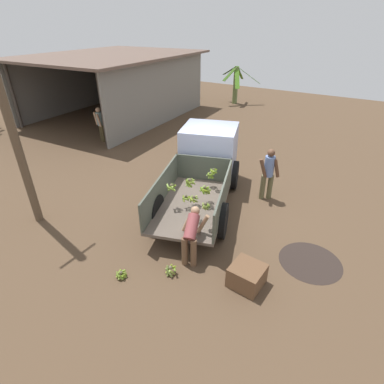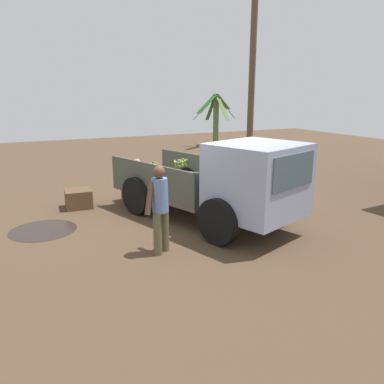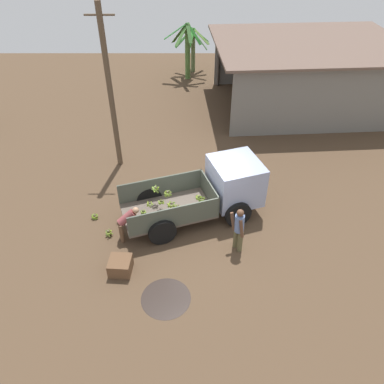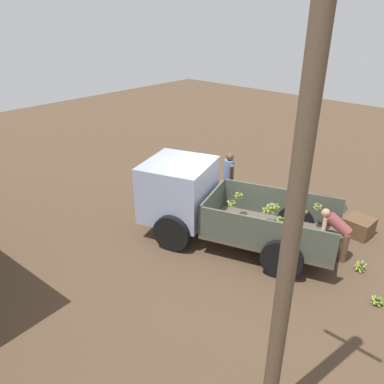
% 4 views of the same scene
% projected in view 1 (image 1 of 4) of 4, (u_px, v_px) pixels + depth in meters
% --- Properties ---
extents(ground, '(36.00, 36.00, 0.00)m').
position_uv_depth(ground, '(210.00, 200.00, 9.42)').
color(ground, brown).
extents(mud_patch_0, '(1.43, 1.43, 0.01)m').
position_uv_depth(mud_patch_0, '(310.00, 262.00, 7.00)').
color(mud_patch_0, '#2D231E').
rests_on(mud_patch_0, ground).
extents(cargo_truck, '(5.11, 3.19, 1.96)m').
position_uv_depth(cargo_truck, '(206.00, 160.00, 9.56)').
color(cargo_truck, brown).
rests_on(cargo_truck, ground).
extents(warehouse_shed, '(10.02, 7.89, 3.35)m').
position_uv_depth(warehouse_shed, '(119.00, 70.00, 16.93)').
color(warehouse_shed, slate).
rests_on(warehouse_shed, ground).
extents(utility_pole, '(1.03, 0.21, 6.38)m').
position_uv_depth(utility_pole, '(4.00, 104.00, 6.89)').
color(utility_pole, brown).
rests_on(utility_pole, ground).
extents(banana_palm_1, '(1.80, 2.59, 2.36)m').
position_uv_depth(banana_palm_1, '(236.00, 84.00, 19.79)').
color(banana_palm_1, olive).
rests_on(banana_palm_1, ground).
extents(person_foreground_visitor, '(0.53, 0.61, 1.66)m').
position_uv_depth(person_foreground_visitor, '(268.00, 172.00, 9.05)').
color(person_foreground_visitor, brown).
rests_on(person_foreground_visitor, ground).
extents(person_worker_loading, '(0.78, 0.67, 1.24)m').
position_uv_depth(person_worker_loading, '(192.00, 233.00, 6.75)').
color(person_worker_loading, brown).
rests_on(person_worker_loading, ground).
extents(person_bystander_near_shed, '(0.47, 0.67, 1.57)m').
position_uv_depth(person_bystander_near_shed, '(100.00, 123.00, 13.59)').
color(person_bystander_near_shed, '#463B22').
rests_on(person_bystander_near_shed, ground).
extents(banana_bunch_on_ground_0, '(0.28, 0.28, 0.25)m').
position_uv_depth(banana_bunch_on_ground_0, '(171.00, 270.00, 6.60)').
color(banana_bunch_on_ground_0, brown).
rests_on(banana_bunch_on_ground_0, ground).
extents(banana_bunch_on_ground_1, '(0.27, 0.25, 0.17)m').
position_uv_depth(banana_bunch_on_ground_1, '(121.00, 274.00, 6.54)').
color(banana_bunch_on_ground_1, brown).
rests_on(banana_bunch_on_ground_1, ground).
extents(wooden_crate_0, '(0.71, 0.71, 0.48)m').
position_uv_depth(wooden_crate_0, '(247.00, 276.00, 6.30)').
color(wooden_crate_0, brown).
rests_on(wooden_crate_0, ground).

